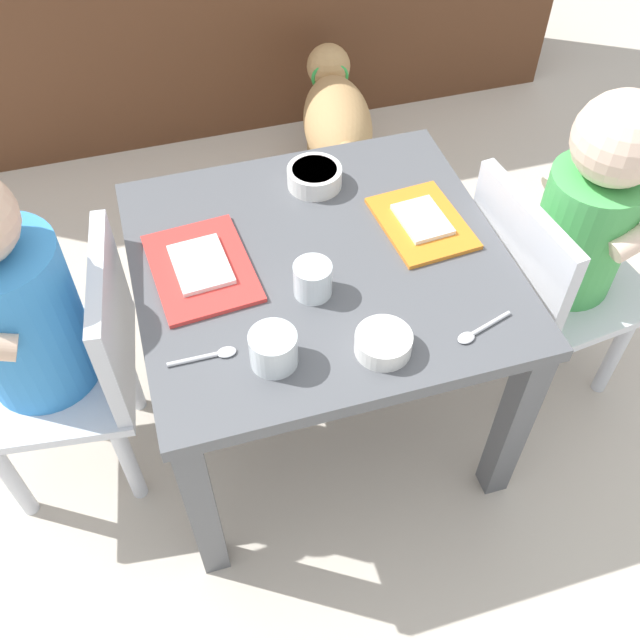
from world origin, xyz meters
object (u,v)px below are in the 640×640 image
cereal_bowl_right_side (383,342)px  veggie_bowl_far (315,176)px  seated_child_left (27,315)px  water_cup_left (274,351)px  dining_table (320,289)px  spoon_by_right_tray (209,356)px  seated_child_right (581,224)px  water_cup_right (313,281)px  food_tray_right (422,222)px  food_tray_left (201,267)px  spoon_by_left_tray (479,330)px  dog (336,118)px

cereal_bowl_right_side → veggie_bowl_far: 0.38m
seated_child_left → water_cup_left: (0.34, -0.20, 0.04)m
dining_table → veggie_bowl_far: (0.04, 0.18, 0.09)m
spoon_by_right_tray → veggie_bowl_far: bearing=52.6°
water_cup_left → veggie_bowl_far: water_cup_left is taller
seated_child_left → veggie_bowl_far: 0.53m
seated_child_left → veggie_bowl_far: bearing=17.2°
seated_child_right → water_cup_right: 0.49m
dining_table → food_tray_right: (0.19, 0.03, 0.08)m
dining_table → seated_child_right: seated_child_right is taller
water_cup_left → seated_child_left: bearing=148.8°
seated_child_left → cereal_bowl_right_side: size_ratio=8.27×
dining_table → food_tray_left: bearing=171.1°
seated_child_left → food_tray_left: bearing=0.7°
water_cup_right → spoon_by_left_tray: bearing=-34.4°
seated_child_right → dog: (-0.20, 0.74, -0.22)m
seated_child_left → food_tray_left: 0.27m
water_cup_left → spoon_by_right_tray: water_cup_left is taller
dining_table → dog: dining_table is taller
food_tray_right → spoon_by_left_tray: bearing=-91.5°
dog → food_tray_right: (-0.07, -0.68, 0.25)m
water_cup_left → seated_child_right: bearing=14.6°
water_cup_right → cereal_bowl_right_side: (0.06, -0.14, -0.01)m
dog → spoon_by_right_tray: bearing=-118.2°
dining_table → seated_child_right: size_ratio=0.90×
seated_child_left → food_tray_left: seated_child_left is taller
dining_table → spoon_by_right_tray: spoon_by_right_tray is taller
seated_child_right → food_tray_left: seated_child_right is taller
water_cup_left → spoon_by_left_tray: bearing=-6.2°
seated_child_left → spoon_by_left_tray: size_ratio=6.90×
food_tray_left → veggie_bowl_far: bearing=33.4°
dog → water_cup_right: bearing=-110.1°
seated_child_right → food_tray_right: bearing=168.0°
seated_child_right → water_cup_left: 0.60m
water_cup_right → cereal_bowl_right_side: water_cup_right is taller
seated_child_left → spoon_by_right_tray: bearing=-34.4°
food_tray_right → spoon_by_right_tray: (-0.39, -0.17, -0.00)m
dining_table → water_cup_right: 0.12m
veggie_bowl_far → spoon_by_right_tray: (-0.25, -0.33, -0.02)m
food_tray_right → veggie_bowl_far: (-0.14, 0.15, 0.01)m
food_tray_right → spoon_by_right_tray: bearing=-156.0°
dog → food_tray_left: 0.85m
dining_table → spoon_by_right_tray: bearing=-144.8°
food_tray_left → food_tray_right: size_ratio=1.15×
dining_table → water_cup_left: water_cup_left is taller
veggie_bowl_far → cereal_bowl_right_side: bearing=-91.4°
veggie_bowl_far → spoon_by_right_tray: bearing=-127.4°
cereal_bowl_right_side → veggie_bowl_far: size_ratio=0.86×
food_tray_right → water_cup_left: 0.37m
dog → spoon_by_right_tray: size_ratio=4.54×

